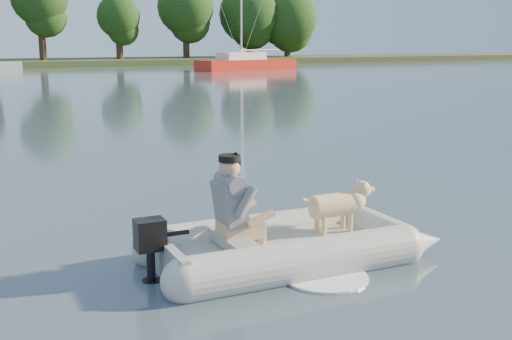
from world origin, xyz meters
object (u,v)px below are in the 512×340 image
man (232,200)px  sailboat (246,64)px  dinghy (289,210)px  dog (334,209)px

man → sailboat: (19.96, 44.66, -0.28)m
dinghy → man: size_ratio=4.04×
dinghy → sailboat: size_ratio=0.37×
man → dinghy: bearing=-4.2°
sailboat → man: bearing=-126.4°
man → dog: bearing=0.0°
dinghy → sailboat: 48.67m
man → dog: 1.46m
dinghy → dog: dinghy is taller
dinghy → man: man is taller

